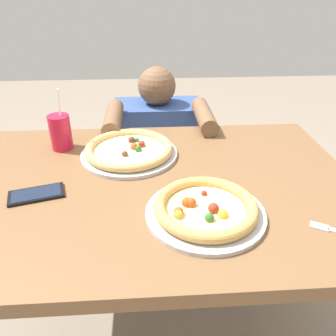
{
  "coord_description": "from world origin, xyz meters",
  "views": [
    {
      "loc": [
        -0.01,
        -0.86,
        1.29
      ],
      "look_at": [
        0.05,
        0.03,
        0.78
      ],
      "focal_mm": 35.95,
      "sensor_mm": 36.0,
      "label": 1
    }
  ],
  "objects_px": {
    "pizza_near": "(205,209)",
    "diner_seated": "(158,169)",
    "cell_phone": "(36,194)",
    "pizza_far": "(129,150)",
    "drink_cup_colored": "(61,132)"
  },
  "relations": [
    {
      "from": "pizza_near",
      "to": "diner_seated",
      "type": "relative_size",
      "value": 0.33
    },
    {
      "from": "pizza_near",
      "to": "cell_phone",
      "type": "xyz_separation_m",
      "value": [
        -0.46,
        0.12,
        -0.02
      ]
    },
    {
      "from": "pizza_near",
      "to": "pizza_far",
      "type": "relative_size",
      "value": 0.94
    },
    {
      "from": "pizza_far",
      "to": "diner_seated",
      "type": "height_order",
      "value": "diner_seated"
    },
    {
      "from": "pizza_near",
      "to": "drink_cup_colored",
      "type": "distance_m",
      "value": 0.61
    },
    {
      "from": "cell_phone",
      "to": "pizza_near",
      "type": "bearing_deg",
      "value": -14.68
    },
    {
      "from": "pizza_far",
      "to": "diner_seated",
      "type": "distance_m",
      "value": 0.62
    },
    {
      "from": "drink_cup_colored",
      "to": "diner_seated",
      "type": "bearing_deg",
      "value": 49.54
    },
    {
      "from": "pizza_near",
      "to": "pizza_far",
      "type": "distance_m",
      "value": 0.4
    },
    {
      "from": "pizza_far",
      "to": "drink_cup_colored",
      "type": "xyz_separation_m",
      "value": [
        -0.24,
        0.07,
        0.04
      ]
    },
    {
      "from": "pizza_far",
      "to": "diner_seated",
      "type": "relative_size",
      "value": 0.35
    },
    {
      "from": "pizza_near",
      "to": "drink_cup_colored",
      "type": "relative_size",
      "value": 1.42
    },
    {
      "from": "pizza_far",
      "to": "drink_cup_colored",
      "type": "distance_m",
      "value": 0.25
    },
    {
      "from": "cell_phone",
      "to": "diner_seated",
      "type": "relative_size",
      "value": 0.18
    },
    {
      "from": "drink_cup_colored",
      "to": "diner_seated",
      "type": "distance_m",
      "value": 0.68
    }
  ]
}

